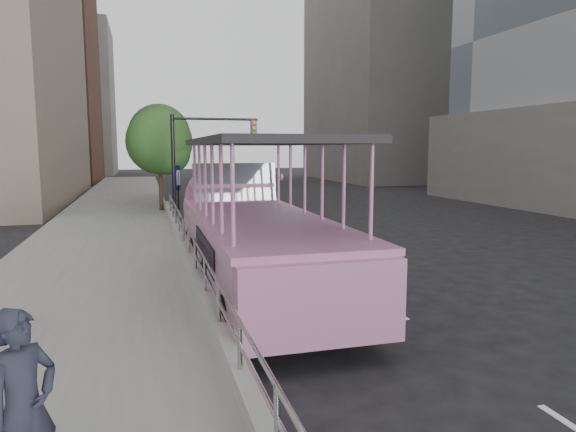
{
  "coord_description": "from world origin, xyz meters",
  "views": [
    {
      "loc": [
        -4.28,
        -12.5,
        3.61
      ],
      "look_at": [
        0.02,
        2.77,
        1.51
      ],
      "focal_mm": 32.0,
      "sensor_mm": 36.0,
      "label": 1
    }
  ],
  "objects_px": {
    "parking_sign": "(178,194)",
    "traffic_signal": "(198,151)",
    "street_tree_near": "(161,144)",
    "street_tree_far": "(161,137)",
    "duck_boat": "(250,230)",
    "pedestrian_near": "(24,410)",
    "car": "(260,204)"
  },
  "relations": [
    {
      "from": "parking_sign",
      "to": "traffic_signal",
      "type": "relative_size",
      "value": 0.57
    },
    {
      "from": "traffic_signal",
      "to": "street_tree_near",
      "type": "height_order",
      "value": "street_tree_near"
    },
    {
      "from": "street_tree_far",
      "to": "street_tree_near",
      "type": "bearing_deg",
      "value": -91.91
    },
    {
      "from": "duck_boat",
      "to": "pedestrian_near",
      "type": "distance_m",
      "value": 9.27
    },
    {
      "from": "parking_sign",
      "to": "street_tree_near",
      "type": "height_order",
      "value": "street_tree_near"
    },
    {
      "from": "duck_boat",
      "to": "parking_sign",
      "type": "height_order",
      "value": "duck_boat"
    },
    {
      "from": "traffic_signal",
      "to": "car",
      "type": "bearing_deg",
      "value": 16.78
    },
    {
      "from": "duck_boat",
      "to": "street_tree_far",
      "type": "height_order",
      "value": "street_tree_far"
    },
    {
      "from": "duck_boat",
      "to": "street_tree_far",
      "type": "distance_m",
      "value": 21.37
    },
    {
      "from": "duck_boat",
      "to": "street_tree_near",
      "type": "xyz_separation_m",
      "value": [
        -1.71,
        15.12,
        2.39
      ]
    },
    {
      "from": "pedestrian_near",
      "to": "parking_sign",
      "type": "height_order",
      "value": "parking_sign"
    },
    {
      "from": "car",
      "to": "traffic_signal",
      "type": "relative_size",
      "value": 0.79
    },
    {
      "from": "car",
      "to": "parking_sign",
      "type": "height_order",
      "value": "parking_sign"
    },
    {
      "from": "duck_boat",
      "to": "car",
      "type": "relative_size",
      "value": 2.83
    },
    {
      "from": "duck_boat",
      "to": "street_tree_near",
      "type": "bearing_deg",
      "value": 96.46
    },
    {
      "from": "pedestrian_near",
      "to": "street_tree_far",
      "type": "bearing_deg",
      "value": 36.36
    },
    {
      "from": "car",
      "to": "street_tree_near",
      "type": "height_order",
      "value": "street_tree_near"
    },
    {
      "from": "pedestrian_near",
      "to": "duck_boat",
      "type": "bearing_deg",
      "value": 16.55
    },
    {
      "from": "car",
      "to": "street_tree_far",
      "type": "bearing_deg",
      "value": 122.66
    },
    {
      "from": "parking_sign",
      "to": "street_tree_far",
      "type": "bearing_deg",
      "value": 90.43
    },
    {
      "from": "pedestrian_near",
      "to": "street_tree_near",
      "type": "height_order",
      "value": "street_tree_near"
    },
    {
      "from": "duck_boat",
      "to": "traffic_signal",
      "type": "bearing_deg",
      "value": 90.55
    },
    {
      "from": "traffic_signal",
      "to": "street_tree_far",
      "type": "xyz_separation_m",
      "value": [
        -1.4,
        9.43,
        0.81
      ]
    },
    {
      "from": "car",
      "to": "traffic_signal",
      "type": "bearing_deg",
      "value": -159.28
    },
    {
      "from": "street_tree_near",
      "to": "pedestrian_near",
      "type": "bearing_deg",
      "value": -95.09
    },
    {
      "from": "pedestrian_near",
      "to": "street_tree_far",
      "type": "distance_m",
      "value": 29.81
    },
    {
      "from": "duck_boat",
      "to": "car",
      "type": "xyz_separation_m",
      "value": [
        3.12,
        12.66,
        -0.73
      ]
    },
    {
      "from": "car",
      "to": "street_tree_near",
      "type": "distance_m",
      "value": 6.25
    },
    {
      "from": "car",
      "to": "parking_sign",
      "type": "distance_m",
      "value": 7.16
    },
    {
      "from": "traffic_signal",
      "to": "street_tree_near",
      "type": "bearing_deg",
      "value": 114.98
    },
    {
      "from": "parking_sign",
      "to": "duck_boat",
      "type": "bearing_deg",
      "value": -78.99
    },
    {
      "from": "duck_boat",
      "to": "street_tree_near",
      "type": "height_order",
      "value": "street_tree_near"
    }
  ]
}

